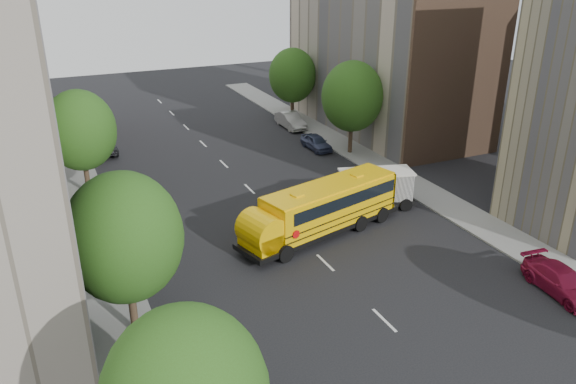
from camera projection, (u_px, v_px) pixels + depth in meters
ground at (309, 247)px, 33.55m from camera, size 120.00×120.00×0.00m
sidewalk_left at (99, 248)px, 33.30m from camera, size 3.00×80.00×0.12m
sidewalk_right at (416, 187)px, 42.13m from camera, size 3.00×80.00×0.12m
lane_markings at (250, 189)px, 41.92m from camera, size 0.15×64.00×0.01m
building_right_far at (385, 36)px, 53.70m from camera, size 10.00×22.00×18.00m
building_right_sidewall at (463, 52)px, 44.49m from camera, size 10.10×0.30×18.00m
street_tree_1 at (124, 238)px, 24.05m from camera, size 5.12×5.12×7.90m
street_tree_2 at (80, 130)px, 39.17m from camera, size 4.99×4.99×7.71m
street_tree_4 at (352, 96)px, 47.52m from camera, size 5.25×5.25×8.10m
street_tree_5 at (292, 75)px, 57.71m from camera, size 4.86×4.86×7.51m
school_bus at (320, 208)px, 34.40m from camera, size 11.85×5.51×3.27m
safari_truck at (369, 188)px, 38.39m from camera, size 6.51×3.76×2.64m
parked_car_0 at (213, 371)px, 22.40m from camera, size 2.18×4.77×1.58m
parked_car_1 at (137, 218)px, 35.71m from camera, size 1.64×4.22×1.37m
parked_car_2 at (100, 146)px, 49.25m from camera, size 2.52×5.05×1.37m
parked_car_3 at (562, 282)px, 28.78m from camera, size 2.38×4.85×1.36m
parked_car_4 at (316, 142)px, 50.23m from camera, size 1.63×3.92×1.33m
parked_car_5 at (291, 120)px, 56.50m from camera, size 1.64×4.68×1.54m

